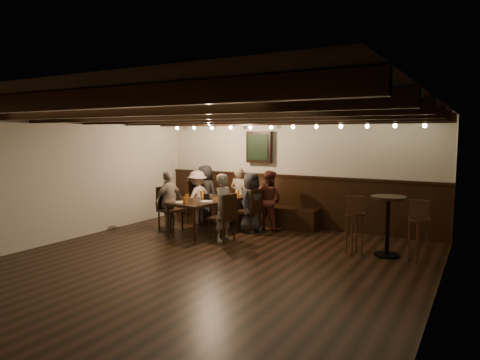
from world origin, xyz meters
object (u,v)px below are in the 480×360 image
Objects in this scene: person_bench_right at (269,200)px; bar_stool_left at (354,233)px; dining_table at (209,202)px; chair_left_near at (198,210)px; person_right_far at (224,207)px; high_top_table at (388,217)px; person_bench_centre at (239,195)px; person_left_far at (169,201)px; person_left_near at (197,197)px; person_right_near at (251,202)px; chair_right_far at (223,226)px; bar_stool_right at (418,239)px; chair_right_near at (250,219)px; person_bench_left at (205,192)px; chair_left_far at (170,217)px.

person_bench_right is 2.39m from bar_stool_left.
chair_left_near is at bearing 148.02° from dining_table.
person_right_far is (1.36, -1.06, 0.34)m from chair_left_near.
high_top_table is at bearing 168.54° from person_bench_right.
person_bench_centre reaches higher than person_bench_right.
chair_left_near is at bearing 178.14° from person_left_far.
person_left_near is 0.97× the size of person_right_near.
chair_right_far is 0.71× the size of person_right_far.
person_left_near is 1.18× the size of bar_stool_left.
chair_left_near is 0.77× the size of person_right_far.
dining_table is 1.85× the size of bar_stool_left.
person_bench_right is 1.24× the size of bar_stool_left.
person_right_far is 3.46m from bar_stool_right.
person_left_near is at bearing 90.00° from chair_right_near.
person_bench_centre is at bearing 129.77° from chair_left_near.
bar_stool_right is (3.33, -0.58, -0.25)m from person_right_near.
person_right_near is 1.22× the size of bar_stool_left.
person_right_near is (1.59, 0.72, -0.01)m from person_left_far.
person_bench_left is 4.54m from high_top_table.
chair_left_far is 1.03× the size of chair_right_far.
high_top_table is at bearing 100.41° from person_left_far.
person_left_near is 1.75m from person_right_far.
chair_left_far reaches higher than dining_table.
person_bench_centre and person_right_far have the same top height.
bar_stool_left is at bearing 97.90° from person_left_far.
chair_left_near reaches higher than chair_left_far.
bar_stool_right is at bearing 3.51° from dining_table.
chair_right_near is at bearing 122.03° from chair_left_far.
high_top_table is at bearing 12.34° from bar_stool_left.
person_bench_left reaches higher than chair_right_near.
person_left_far reaches higher than bar_stool_right.
chair_right_far reaches higher than dining_table.
bar_stool_left is at bearing -77.26° from person_right_far.
person_right_far is 2.97m from high_top_table.
chair_left_near is 1.06× the size of chair_left_far.
bar_stool_left is (2.33, -0.63, -0.25)m from person_right_near.
bar_stool_left is at bearing 97.97° from chair_left_far.
person_right_near is at bearing 154.81° from bar_stool_left.
dining_table is 2.09× the size of chair_right_far.
chair_left_far is 1.04× the size of chair_right_near.
person_right_far reaches higher than person_left_near.
chair_right_far is (1.33, -1.06, -0.02)m from chair_left_near.
person_right_near is (1.59, -0.63, -0.03)m from person_bench_left.
person_bench_centre is 1.25× the size of bar_stool_right.
person_right_near is 2.86m from high_top_table.
bar_stool_right reaches higher than dining_table.
person_bench_left is 1.71m from person_right_near.
high_top_table is (3.63, -0.06, 0.04)m from dining_table.
chair_left_near is at bearing 90.00° from chair_right_near.
chair_left_near is at bearing 172.15° from high_top_table.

